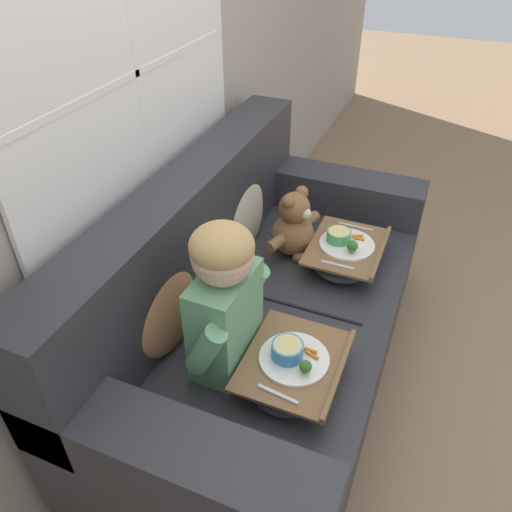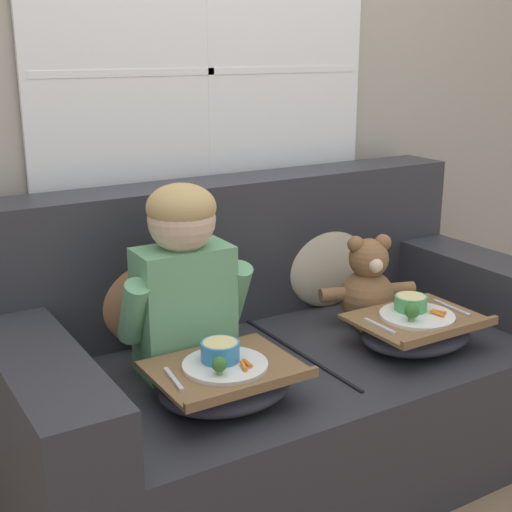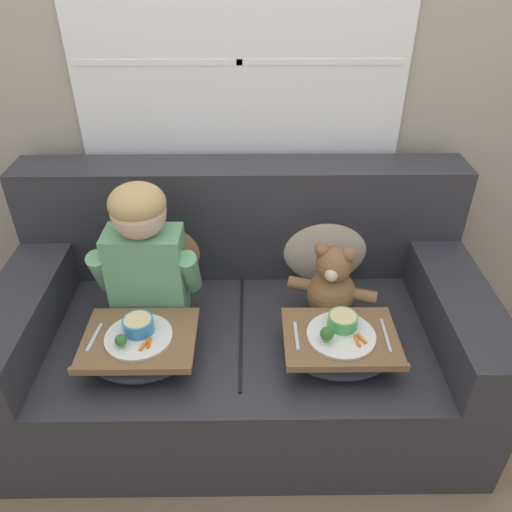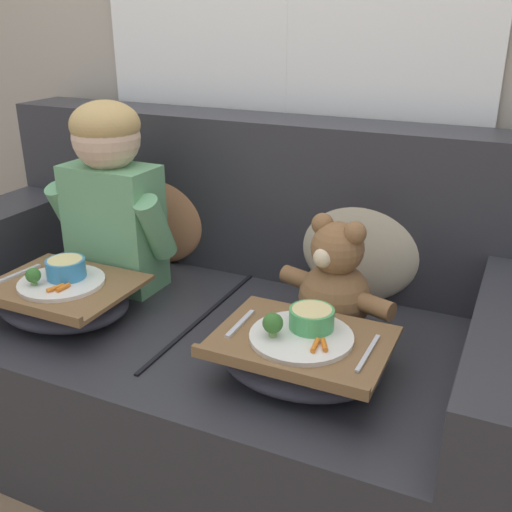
# 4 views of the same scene
# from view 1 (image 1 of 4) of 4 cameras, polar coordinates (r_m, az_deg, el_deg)

# --- Properties ---
(ground_plane) EXTENTS (14.00, 14.00, 0.00)m
(ground_plane) POSITION_cam_1_polar(r_m,az_deg,el_deg) (2.44, 1.76, -12.96)
(ground_plane) COLOR #8E7051
(wall_back_with_window) EXTENTS (8.00, 0.08, 2.60)m
(wall_back_with_window) POSITION_cam_1_polar(r_m,az_deg,el_deg) (1.93, -14.64, 18.95)
(wall_back_with_window) COLOR #A89E8E
(wall_back_with_window) RESTS_ON ground_plane
(couch) EXTENTS (1.90, 0.98, 0.96)m
(couch) POSITION_cam_1_polar(r_m,az_deg,el_deg) (2.21, 0.17, -6.74)
(couch) COLOR #2D2D33
(couch) RESTS_ON ground_plane
(throw_pillow_behind_child) EXTENTS (0.40, 0.19, 0.42)m
(throw_pillow_behind_child) POSITION_cam_1_polar(r_m,az_deg,el_deg) (1.85, -10.75, -5.23)
(throw_pillow_behind_child) COLOR #B2754C
(throw_pillow_behind_child) RESTS_ON couch
(throw_pillow_behind_teddy) EXTENTS (0.40, 0.19, 0.41)m
(throw_pillow_behind_teddy) POSITION_cam_1_polar(r_m,az_deg,el_deg) (2.36, -1.59, 5.69)
(throw_pillow_behind_teddy) COLOR #C1B293
(throw_pillow_behind_teddy) RESTS_ON couch
(child_figure) EXTENTS (0.42, 0.21, 0.59)m
(child_figure) POSITION_cam_1_polar(r_m,az_deg,el_deg) (1.66, -3.63, -4.27)
(child_figure) COLOR #66A370
(child_figure) RESTS_ON couch
(teddy_bear) EXTENTS (0.35, 0.26, 0.33)m
(teddy_bear) POSITION_cam_1_polar(r_m,az_deg,el_deg) (2.31, 4.39, 3.29)
(teddy_bear) COLOR brown
(teddy_bear) RESTS_ON couch
(lap_tray_child) EXTENTS (0.41, 0.33, 0.17)m
(lap_tray_child) POSITION_cam_1_polar(r_m,az_deg,el_deg) (1.78, 4.30, -12.68)
(lap_tray_child) COLOR #2D2D38
(lap_tray_child) RESTS_ON child_figure
(lap_tray_teddy) EXTENTS (0.41, 0.32, 0.18)m
(lap_tray_teddy) POSITION_cam_1_polar(r_m,az_deg,el_deg) (2.31, 10.20, 0.31)
(lap_tray_teddy) COLOR #2D2D38
(lap_tray_teddy) RESTS_ON teddy_bear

